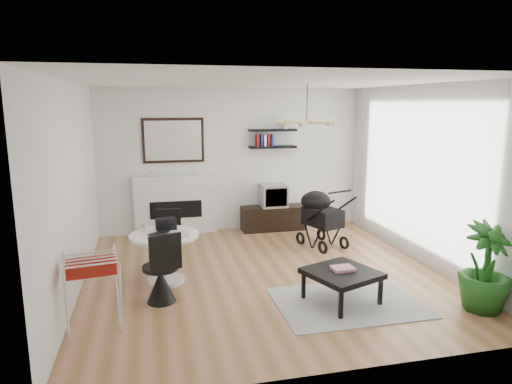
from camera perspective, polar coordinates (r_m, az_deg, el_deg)
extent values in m
plane|color=olive|center=(6.66, 1.04, -10.27)|extent=(5.00, 5.00, 0.00)
plane|color=white|center=(6.21, 1.13, 13.62)|extent=(5.00, 5.00, 0.00)
plane|color=white|center=(8.72, -2.96, 3.98)|extent=(5.00, 0.00, 5.00)
plane|color=white|center=(6.19, -21.98, 0.26)|extent=(0.00, 5.00, 5.00)
plane|color=white|center=(7.32, 20.44, 1.93)|extent=(0.00, 5.00, 5.00)
cube|color=white|center=(7.43, 18.95, 2.15)|extent=(0.04, 3.60, 2.60)
cube|color=white|center=(8.65, -10.01, -1.61)|extent=(1.50, 0.15, 1.10)
cube|color=black|center=(8.61, -9.97, -2.15)|extent=(0.95, 0.06, 0.32)
cube|color=black|center=(8.54, -10.30, 6.36)|extent=(1.12, 0.03, 0.82)
cube|color=white|center=(8.52, -10.29, 6.35)|extent=(1.02, 0.01, 0.72)
cube|color=black|center=(8.73, 2.09, 5.64)|extent=(0.90, 0.25, 0.04)
cube|color=black|center=(8.70, 2.11, 7.74)|extent=(0.90, 0.25, 0.04)
cube|color=black|center=(8.87, 2.19, -3.25)|extent=(1.23, 0.43, 0.46)
cube|color=#B2B2B4|center=(8.77, 2.19, -0.43)|extent=(0.49, 0.43, 0.43)
cube|color=black|center=(8.57, 2.56, -0.71)|extent=(0.42, 0.01, 0.34)
cylinder|color=white|center=(6.52, -11.16, -10.73)|extent=(0.50, 0.50, 0.05)
cylinder|color=white|center=(6.41, -11.27, -8.03)|extent=(0.13, 0.13, 0.59)
cylinder|color=white|center=(6.31, -11.38, -5.32)|extent=(0.94, 0.94, 0.04)
imported|color=black|center=(6.25, -11.87, -5.22)|extent=(0.37, 0.34, 0.02)
cube|color=black|center=(6.50, -11.18, -3.93)|extent=(0.29, 0.21, 0.16)
cube|color=silver|center=(6.24, -10.03, -5.24)|extent=(0.39, 0.33, 0.01)
cylinder|color=white|center=(6.45, -13.94, -4.50)|extent=(0.05, 0.05, 0.09)
cylinder|color=black|center=(6.94, -10.90, -5.97)|extent=(0.41, 0.41, 0.05)
cone|color=black|center=(7.01, -10.83, -7.70)|extent=(0.33, 0.33, 0.39)
cube|color=black|center=(7.05, -10.87, -3.74)|extent=(0.37, 0.08, 0.41)
cylinder|color=black|center=(5.77, -11.89, -9.22)|extent=(0.44, 0.44, 0.05)
cone|color=black|center=(5.86, -11.79, -11.40)|extent=(0.36, 0.36, 0.42)
cube|color=black|center=(5.51, -11.26, -7.44)|extent=(0.39, 0.17, 0.45)
cube|color=maroon|center=(5.12, -19.95, -8.65)|extent=(0.53, 0.36, 0.13)
cube|color=black|center=(7.86, 8.33, -3.11)|extent=(0.61, 0.75, 0.30)
ellipsoid|color=black|center=(7.95, 7.48, -1.17)|extent=(0.51, 0.51, 0.36)
cylinder|color=black|center=(7.45, 10.46, 0.02)|extent=(0.46, 0.18, 0.03)
torus|color=black|center=(8.05, 5.57, -5.79)|extent=(0.12, 0.23, 0.23)
torus|color=black|center=(8.34, 8.15, -5.26)|extent=(0.12, 0.23, 0.23)
torus|color=black|center=(7.61, 8.35, -6.87)|extent=(0.12, 0.23, 0.23)
torus|color=black|center=(7.91, 10.97, -6.25)|extent=(0.12, 0.23, 0.23)
cube|color=gray|center=(5.90, 11.44, -13.38)|extent=(1.77, 1.28, 0.01)
cube|color=black|center=(5.76, 10.69, -9.95)|extent=(0.99, 0.99, 0.07)
cube|color=black|center=(5.41, 10.56, -13.67)|extent=(0.04, 0.04, 0.33)
cube|color=black|center=(5.86, 15.28, -11.90)|extent=(0.04, 0.04, 0.33)
cube|color=black|center=(5.85, 5.96, -11.56)|extent=(0.04, 0.04, 0.33)
cube|color=black|center=(6.27, 10.66, -10.13)|extent=(0.04, 0.04, 0.33)
cube|color=#D03442|center=(5.77, 10.80, -9.38)|extent=(0.27, 0.22, 0.04)
imported|color=#1E5B1A|center=(6.05, 26.76, -8.41)|extent=(0.68, 0.68, 1.06)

